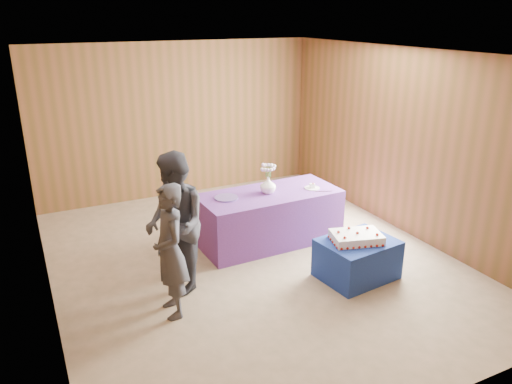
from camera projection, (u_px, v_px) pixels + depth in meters
ground at (252, 261)px, 6.70m from camera, size 6.00×6.00×0.00m
room_shell at (252, 129)px, 6.09m from camera, size 5.04×6.04×2.72m
cake_table at (357, 259)px, 6.22m from camera, size 0.98×0.80×0.50m
serving_table at (269, 217)px, 7.16m from camera, size 2.03×0.96×0.75m
sheet_cake at (356, 237)px, 6.11m from camera, size 0.71×0.57×0.14m
vase at (268, 185)px, 6.99m from camera, size 0.28×0.28×0.23m
flower_spray at (268, 168)px, 6.90m from camera, size 0.22×0.22×0.17m
platter at (226, 198)px, 6.81m from camera, size 0.37×0.37×0.02m
plate at (312, 188)px, 7.20m from camera, size 0.27×0.27×0.01m
cake_slice at (312, 186)px, 7.19m from camera, size 0.08×0.08×0.08m
knife at (323, 191)px, 7.08m from camera, size 0.25×0.11×0.00m
guest_left at (170, 251)px, 5.31m from camera, size 0.37×0.56×1.51m
guest_right at (175, 224)px, 5.77m from camera, size 0.65×0.83×1.69m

